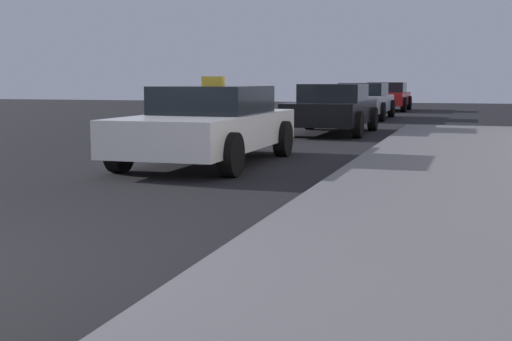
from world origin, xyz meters
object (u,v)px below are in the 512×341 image
object	(u,v)px
car_silver	(363,101)
car_red	(387,96)
car_white	(210,124)
car_black	(332,108)

from	to	relation	value
car_silver	car_red	world-z (taller)	same
car_white	car_red	distance (m)	21.38
car_black	car_silver	size ratio (longest dim) A/B	0.90
car_white	car_black	xyz separation A→B (m)	(0.67, 7.12, -0.00)
car_white	car_red	world-z (taller)	car_white
car_silver	car_red	distance (m)	7.10
car_white	car_black	size ratio (longest dim) A/B	1.09
car_white	car_black	world-z (taller)	car_white
car_white	car_red	xyz separation A→B (m)	(0.40, 21.37, -0.00)
car_black	car_red	xyz separation A→B (m)	(-0.27, 14.25, -0.00)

